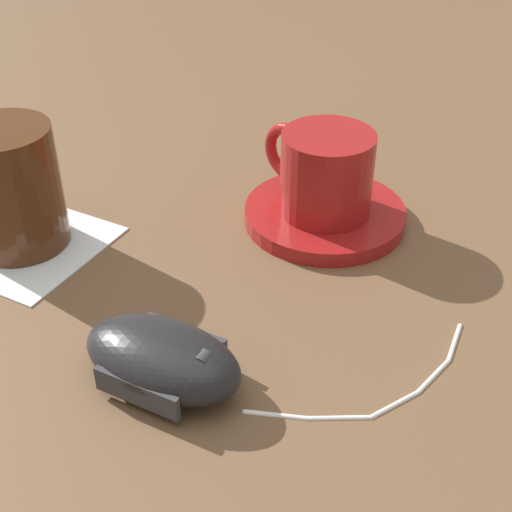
{
  "coord_description": "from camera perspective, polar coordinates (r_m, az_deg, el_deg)",
  "views": [
    {
      "loc": [
        0.43,
        0.13,
        0.32
      ],
      "look_at": [
        0.02,
        0.07,
        0.03
      ],
      "focal_mm": 50.0,
      "sensor_mm": 36.0,
      "label": 1
    }
  ],
  "objects": [
    {
      "name": "napkin_under_glass",
      "position": [
        0.6,
        -17.9,
        0.9
      ],
      "size": [
        0.15,
        0.15,
        0.0
      ],
      "primitive_type": "cube",
      "rotation": [
        0.0,
        0.0,
        -0.35
      ],
      "color": "white",
      "rests_on": "ground"
    },
    {
      "name": "saucer",
      "position": [
        0.6,
        5.53,
        3.32
      ],
      "size": [
        0.13,
        0.13,
        0.01
      ],
      "primitive_type": "cylinder",
      "color": "maroon",
      "rests_on": "ground"
    },
    {
      "name": "coffee_cup",
      "position": [
        0.58,
        5.47,
        6.7
      ],
      "size": [
        0.08,
        0.09,
        0.07
      ],
      "color": "maroon",
      "rests_on": "saucer"
    },
    {
      "name": "mouse_cable",
      "position": [
        0.46,
        10.05,
        -10.36
      ],
      "size": [
        0.1,
        0.14,
        0.0
      ],
      "color": "white",
      "rests_on": "ground"
    },
    {
      "name": "drinking_glass",
      "position": [
        0.58,
        -19.03,
        5.22
      ],
      "size": [
        0.08,
        0.08,
        0.1
      ],
      "primitive_type": "cylinder",
      "color": "#4C2814",
      "rests_on": "napkin_under_glass"
    },
    {
      "name": "computer_mouse",
      "position": [
        0.45,
        -7.49,
        -8.12
      ],
      "size": [
        0.09,
        0.12,
        0.04
      ],
      "color": "black",
      "rests_on": "ground"
    },
    {
      "name": "ground_plane",
      "position": [
        0.55,
        -7.15,
        -0.78
      ],
      "size": [
        3.0,
        3.0,
        0.0
      ],
      "primitive_type": "plane",
      "color": "brown"
    }
  ]
}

